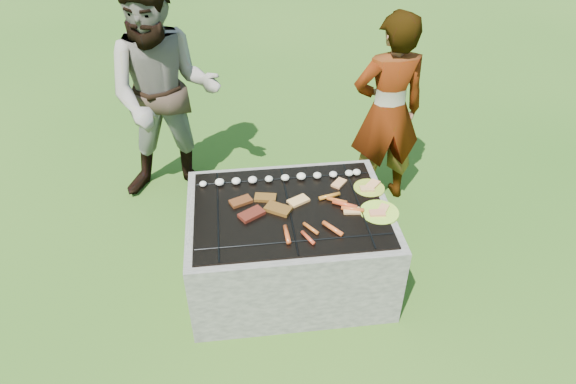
# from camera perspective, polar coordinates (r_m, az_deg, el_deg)

# --- Properties ---
(lawn) EXTENTS (60.00, 60.00, 0.00)m
(lawn) POSITION_cam_1_polar(r_m,az_deg,el_deg) (3.68, 0.10, -9.22)
(lawn) COLOR #214C13
(lawn) RESTS_ON ground
(fire_pit) EXTENTS (1.30, 1.00, 0.62)m
(fire_pit) POSITION_cam_1_polar(r_m,az_deg,el_deg) (3.48, 0.10, -6.00)
(fire_pit) COLOR gray
(fire_pit) RESTS_ON ground
(mushrooms) EXTENTS (1.11, 0.06, 0.04)m
(mushrooms) POSITION_cam_1_polar(r_m,az_deg,el_deg) (3.49, -0.54, 1.60)
(mushrooms) COLOR #F4E3CF
(mushrooms) RESTS_ON fire_pit
(pork_slabs) EXTENTS (0.40, 0.29, 0.02)m
(pork_slabs) POSITION_cam_1_polar(r_m,az_deg,el_deg) (3.26, -3.05, -1.63)
(pork_slabs) COLOR brown
(pork_slabs) RESTS_ON fire_pit
(sausages) EXTENTS (0.53, 0.47, 0.03)m
(sausages) POSITION_cam_1_polar(r_m,az_deg,el_deg) (3.19, 4.38, -2.67)
(sausages) COLOR #BE761F
(sausages) RESTS_ON fire_pit
(bread_on_grate) EXTENTS (0.45, 0.40, 0.02)m
(bread_on_grate) POSITION_cam_1_polar(r_m,az_deg,el_deg) (3.34, 3.81, -0.67)
(bread_on_grate) COLOR tan
(bread_on_grate) RESTS_ON fire_pit
(plate_far) EXTENTS (0.25, 0.25, 0.03)m
(plate_far) POSITION_cam_1_polar(r_m,az_deg,el_deg) (3.48, 9.03, 0.47)
(plate_far) COLOR gold
(plate_far) RESTS_ON fire_pit
(plate_near) EXTENTS (0.26, 0.26, 0.03)m
(plate_near) POSITION_cam_1_polar(r_m,az_deg,el_deg) (3.28, 10.11, -2.24)
(plate_near) COLOR #E5FF3C
(plate_near) RESTS_ON fire_pit
(cook) EXTENTS (0.59, 0.41, 1.56)m
(cook) POSITION_cam_1_polar(r_m,az_deg,el_deg) (4.05, 11.00, 8.69)
(cook) COLOR gray
(cook) RESTS_ON ground
(bystander) EXTENTS (0.89, 0.70, 1.80)m
(bystander) POSITION_cam_1_polar(r_m,az_deg,el_deg) (4.09, -13.53, 10.43)
(bystander) COLOR gray
(bystander) RESTS_ON ground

